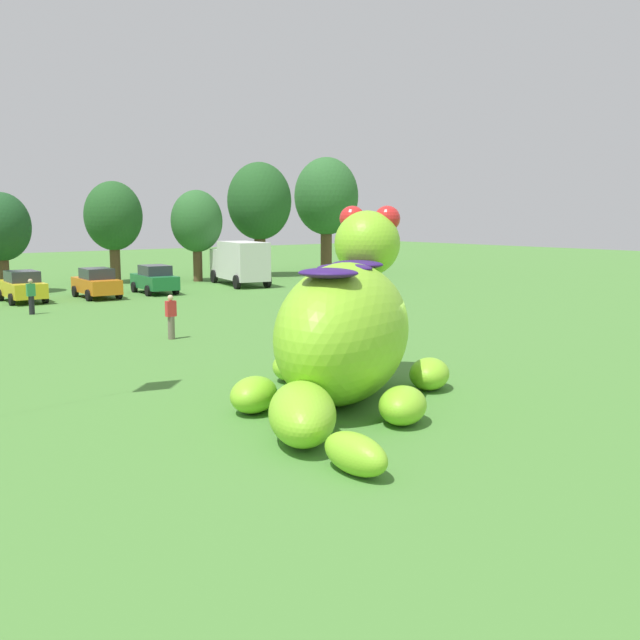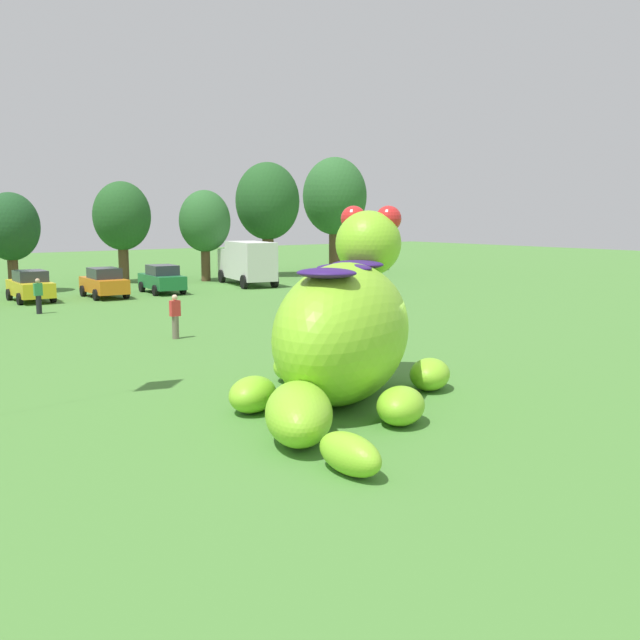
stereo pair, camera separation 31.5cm
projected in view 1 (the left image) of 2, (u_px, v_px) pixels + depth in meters
ground_plane at (367, 394)px, 19.09m from camera, size 160.00×160.00×0.00m
giant_inflatable_creature at (345, 330)px, 18.27m from camera, size 7.84×8.53×4.98m
car_yellow at (22, 286)px, 39.21m from camera, size 2.06×4.16×1.72m
car_orange at (96, 283)px, 41.17m from camera, size 2.12×4.19×1.72m
car_green at (155, 279)px, 43.58m from camera, size 2.25×4.25×1.72m
box_truck at (240, 262)px, 48.58m from camera, size 3.44×6.68×2.95m
tree_centre at (1, 227)px, 43.15m from camera, size 3.43×3.43×6.08m
tree_centre_right at (113, 217)px, 49.77m from camera, size 3.96×3.96×7.03m
tree_mid_right at (197, 222)px, 51.17m from camera, size 3.65×3.65×6.48m
tree_right at (259, 202)px, 55.18m from camera, size 4.91×4.91×8.72m
tree_far_right at (326, 197)px, 59.99m from camera, size 5.34×5.34×9.47m
spectator_near_inflatable at (31, 297)px, 34.35m from camera, size 0.38×0.26×1.71m
spectator_mid_field at (171, 317)px, 27.48m from camera, size 0.38×0.26×1.71m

